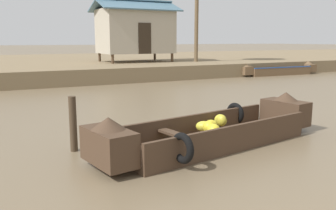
# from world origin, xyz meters

# --- Properties ---
(ground_plane) EXTENTS (300.00, 300.00, 0.00)m
(ground_plane) POSITION_xyz_m (0.00, 10.00, 0.00)
(ground_plane) COLOR #726047
(riverbank_strip) EXTENTS (160.00, 20.00, 0.76)m
(riverbank_strip) POSITION_xyz_m (0.00, 25.90, 0.38)
(riverbank_strip) COLOR #7F6B4C
(riverbank_strip) RESTS_ON ground
(banana_boat) EXTENTS (5.35, 2.41, 0.88)m
(banana_boat) POSITION_xyz_m (0.64, 5.23, 0.30)
(banana_boat) COLOR #473323
(banana_boat) RESTS_ON ground
(fishing_skiff_distant) EXTENTS (5.56, 1.21, 0.78)m
(fishing_skiff_distant) POSITION_xyz_m (12.74, 15.94, 0.27)
(fishing_skiff_distant) COLOR brown
(fishing_skiff_distant) RESTS_ON ground
(stilt_house_mid_left) EXTENTS (4.97, 3.41, 3.80)m
(stilt_house_mid_left) POSITION_xyz_m (5.33, 20.69, 2.69)
(stilt_house_mid_left) COLOR #4C3826
(stilt_house_mid_left) RESTS_ON riverbank_strip
(mooring_post) EXTENTS (0.14, 0.14, 1.06)m
(mooring_post) POSITION_xyz_m (-1.97, 6.15, 0.53)
(mooring_post) COLOR #423323
(mooring_post) RESTS_ON ground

